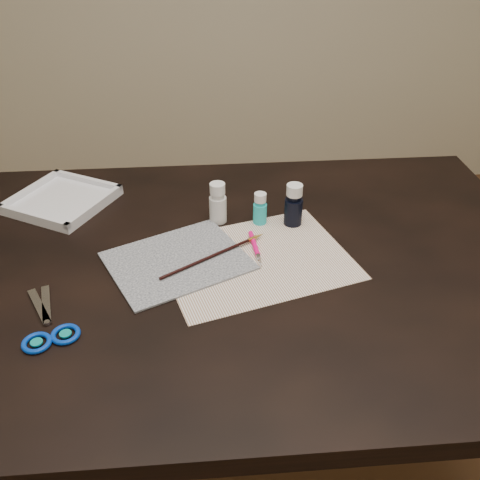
{
  "coord_description": "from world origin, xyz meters",
  "views": [
    {
      "loc": [
        -0.07,
        -0.88,
        1.39
      ],
      "look_at": [
        0.0,
        0.0,
        0.8
      ],
      "focal_mm": 40.0,
      "sensor_mm": 36.0,
      "label": 1
    }
  ],
  "objects": [
    {
      "name": "paint_bottle_white",
      "position": [
        -0.04,
        0.16,
        0.8
      ],
      "size": [
        0.05,
        0.05,
        0.09
      ],
      "primitive_type": "cylinder",
      "rotation": [
        0.0,
        0.0,
        0.4
      ],
      "color": "silver",
      "rests_on": "table"
    },
    {
      "name": "paint_bottle_navy",
      "position": [
        0.13,
        0.13,
        0.8
      ],
      "size": [
        0.04,
        0.04,
        0.1
      ],
      "primitive_type": "cylinder",
      "rotation": [
        0.0,
        0.0,
        0.1
      ],
      "color": "black",
      "rests_on": "table"
    },
    {
      "name": "ground",
      "position": [
        0.0,
        0.0,
        -0.01
      ],
      "size": [
        3.5,
        3.5,
        0.02
      ],
      "primitive_type": "cube",
      "color": "#422614",
      "rests_on": "ground"
    },
    {
      "name": "paper",
      "position": [
        0.03,
        -0.0,
        0.75
      ],
      "size": [
        0.44,
        0.38,
        0.0
      ],
      "primitive_type": "cube",
      "rotation": [
        0.0,
        0.0,
        0.29
      ],
      "color": "white",
      "rests_on": "table"
    },
    {
      "name": "craft_knife",
      "position": [
        0.04,
        0.03,
        0.76
      ],
      "size": [
        0.02,
        0.13,
        0.01
      ],
      "primitive_type": null,
      "rotation": [
        0.0,
        0.0,
        -1.49
      ],
      "color": "#FF0B77",
      "rests_on": "paper"
    },
    {
      "name": "canvas",
      "position": [
        -0.13,
        0.0,
        0.75
      ],
      "size": [
        0.33,
        0.31,
        0.0
      ],
      "primitive_type": "cube",
      "rotation": [
        0.0,
        0.0,
        0.45
      ],
      "color": "black",
      "rests_on": "paper"
    },
    {
      "name": "paintbrush",
      "position": [
        -0.05,
        0.01,
        0.76
      ],
      "size": [
        0.22,
        0.15,
        0.01
      ],
      "primitive_type": null,
      "rotation": [
        0.0,
        0.0,
        0.57
      ],
      "color": "black",
      "rests_on": "canvas"
    },
    {
      "name": "paint_bottle_cyan",
      "position": [
        0.06,
        0.14,
        0.79
      ],
      "size": [
        0.03,
        0.03,
        0.08
      ],
      "primitive_type": "cylinder",
      "rotation": [
        0.0,
        0.0,
        -0.07
      ],
      "color": "#21C8CE",
      "rests_on": "table"
    },
    {
      "name": "table",
      "position": [
        0.0,
        0.0,
        0.38
      ],
      "size": [
        1.3,
        0.9,
        0.75
      ],
      "primitive_type": "cube",
      "color": "black",
      "rests_on": "ground"
    },
    {
      "name": "palette_tray",
      "position": [
        -0.4,
        0.26,
        0.76
      ],
      "size": [
        0.28,
        0.28,
        0.02
      ],
      "primitive_type": "cube",
      "rotation": [
        0.0,
        0.0,
        -0.51
      ],
      "color": "white",
      "rests_on": "table"
    },
    {
      "name": "scissors",
      "position": [
        -0.36,
        -0.15,
        0.76
      ],
      "size": [
        0.18,
        0.22,
        0.01
      ],
      "primitive_type": null,
      "rotation": [
        0.0,
        0.0,
        2.06
      ],
      "color": "silver",
      "rests_on": "table"
    }
  ]
}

